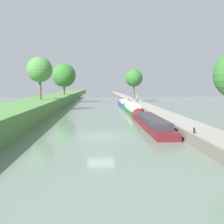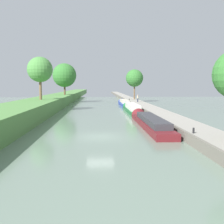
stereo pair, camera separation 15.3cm
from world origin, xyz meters
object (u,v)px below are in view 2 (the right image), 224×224
object	(u,v)px
narrowboat_blue	(124,103)
mooring_bollard_near	(193,131)
mooring_bollard_far	(129,100)
narrowboat_maroon	(149,122)
person_walking	(138,98)
narrowboat_green	(132,108)

from	to	relation	value
narrowboat_blue	mooring_bollard_near	world-z (taller)	narrowboat_blue
mooring_bollard_near	mooring_bollard_far	distance (m)	45.76
narrowboat_maroon	mooring_bollard_near	size ratio (longest dim) A/B	37.82
narrowboat_blue	mooring_bollard_far	bearing A→B (deg)	71.05
person_walking	mooring_bollard_near	size ratio (longest dim) A/B	3.69
narrowboat_green	narrowboat_blue	bearing A→B (deg)	90.11
narrowboat_blue	narrowboat_maroon	bearing A→B (deg)	-90.03
person_walking	narrowboat_blue	bearing A→B (deg)	163.92
narrowboat_blue	person_walking	size ratio (longest dim) A/B	7.54
narrowboat_maroon	person_walking	distance (m)	30.43
mooring_bollard_far	mooring_bollard_near	bearing A→B (deg)	-90.00
person_walking	mooring_bollard_far	xyz separation A→B (m)	(-1.21, 6.35, -0.65)
narrowboat_green	mooring_bollard_near	size ratio (longest dim) A/B	32.31
narrowboat_blue	person_walking	bearing A→B (deg)	-16.08
person_walking	mooring_bollard_far	bearing A→B (deg)	100.75
narrowboat_maroon	mooring_bollard_far	world-z (taller)	narrowboat_maroon
narrowboat_blue	person_walking	distance (m)	3.40
narrowboat_maroon	narrowboat_green	xyz separation A→B (m)	(0.05, 16.70, 0.07)
narrowboat_maroon	person_walking	xyz separation A→B (m)	(3.10, 30.25, 1.17)
narrowboat_maroon	mooring_bollard_near	bearing A→B (deg)	-78.32
narrowboat_maroon	mooring_bollard_far	bearing A→B (deg)	87.04
narrowboat_green	mooring_bollard_far	size ratio (longest dim) A/B	32.31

